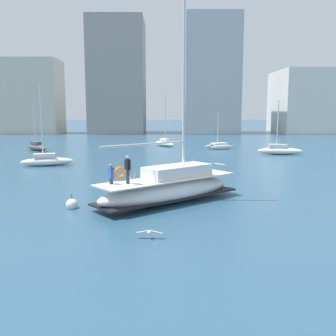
# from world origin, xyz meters

# --- Properties ---
(ground_plane) EXTENTS (400.00, 400.00, 0.00)m
(ground_plane) POSITION_xyz_m (0.00, 0.00, 0.00)
(ground_plane) COLOR #284C66
(main_sailboat) EXTENTS (8.97, 7.91, 12.09)m
(main_sailboat) POSITION_xyz_m (0.29, -1.61, 0.90)
(main_sailboat) COLOR silver
(main_sailboat) RESTS_ON ground
(moored_sloop_near) EXTENTS (4.39, 3.30, 5.01)m
(moored_sloop_near) POSITION_xyz_m (7.87, 31.21, 0.48)
(moored_sloop_near) COLOR silver
(moored_sloop_near) RESTS_ON ground
(moored_sloop_far) EXTENTS (4.26, 4.47, 6.36)m
(moored_sloop_far) POSITION_xyz_m (-17.50, 29.33, 0.53)
(moored_sloop_far) COLOR #4C4C51
(moored_sloop_far) RESTS_ON ground
(moored_catamaran) EXTENTS (5.58, 2.22, 6.71)m
(moored_catamaran) POSITION_xyz_m (14.37, 23.95, 0.56)
(moored_catamaran) COLOR silver
(moored_catamaran) RESTS_ON ground
(moored_cutter_left) EXTENTS (5.23, 2.55, 7.94)m
(moored_cutter_left) POSITION_xyz_m (-11.66, 14.19, 0.56)
(moored_cutter_left) COLOR white
(moored_cutter_left) RESTS_ON ground
(moored_cutter_right) EXTENTS (3.54, 4.65, 7.97)m
(moored_cutter_right) POSITION_xyz_m (0.01, 35.40, 0.55)
(moored_cutter_right) COLOR white
(moored_cutter_right) RESTS_ON ground
(seagull) EXTENTS (1.15, 0.48, 0.17)m
(seagull) POSITION_xyz_m (-0.64, -8.37, 0.29)
(seagull) COLOR silver
(seagull) RESTS_ON ground
(mooring_buoy) EXTENTS (0.68, 0.68, 0.94)m
(mooring_buoy) POSITION_xyz_m (-5.22, -2.97, 0.21)
(mooring_buoy) COLOR silver
(mooring_buoy) RESTS_ON ground
(waterfront_buildings) EXTENTS (84.27, 17.77, 26.87)m
(waterfront_buildings) POSITION_xyz_m (0.61, 71.26, 11.09)
(waterfront_buildings) COLOR beige
(waterfront_buildings) RESTS_ON ground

